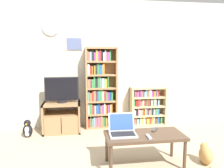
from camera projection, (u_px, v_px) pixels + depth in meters
wall_back at (108, 64)px, 4.57m from camera, size 6.65×0.09×2.60m
tv_stand at (62, 117)px, 4.25m from camera, size 0.70×0.50×0.58m
television at (62, 90)px, 4.19m from camera, size 0.64×0.18×0.49m
bookshelf_tall at (100, 89)px, 4.45m from camera, size 0.64×0.26×1.64m
bookshelf_short at (147, 107)px, 4.65m from camera, size 0.76×0.25×0.82m
coffee_table at (144, 138)px, 2.92m from camera, size 1.05×0.48×0.44m
laptop at (122, 129)px, 2.91m from camera, size 0.37×0.30×0.27m
remote_near_laptop at (155, 130)px, 3.06m from camera, size 0.13×0.16×0.02m
remote_far_from_laptop at (149, 137)px, 2.80m from camera, size 0.05×0.16×0.02m
cat at (205, 155)px, 3.01m from camera, size 0.22×0.52×0.28m
penguin_figurine at (27, 129)px, 3.97m from camera, size 0.17×0.16×0.32m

